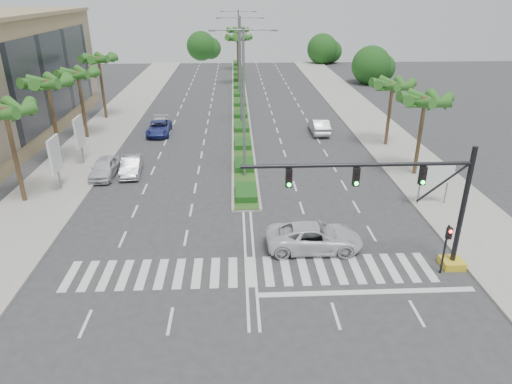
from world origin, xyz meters
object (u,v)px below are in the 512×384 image
at_px(car_parked_a, 104,168).
at_px(car_right, 319,126).
at_px(car_parked_c, 159,128).
at_px(car_parked_d, 159,125).
at_px(car_parked_b, 131,166).
at_px(car_crossing, 314,237).

bearing_deg(car_parked_a, car_right, 30.83).
bearing_deg(car_parked_c, car_right, -2.45).
height_order(car_parked_c, car_right, car_right).
xyz_separation_m(car_parked_a, car_parked_c, (2.77, 12.19, -0.07)).
bearing_deg(car_parked_d, car_parked_a, -103.09).
bearing_deg(car_parked_b, car_parked_d, 83.07).
bearing_deg(car_crossing, car_parked_c, 28.50).
bearing_deg(car_parked_d, car_right, -6.80).
bearing_deg(car_parked_c, car_crossing, -63.75).
relative_size(car_parked_c, car_parked_d, 1.08).
height_order(car_parked_b, car_crossing, car_crossing).
xyz_separation_m(car_parked_d, car_right, (17.65, -1.51, 0.13)).
bearing_deg(car_right, car_parked_c, -0.75).
distance_m(car_parked_b, car_parked_c, 11.67).
height_order(car_parked_a, car_parked_c, car_parked_a).
height_order(car_parked_b, car_parked_d, car_parked_b).
distance_m(car_parked_a, car_crossing, 20.12).
distance_m(car_parked_c, car_right, 17.53).
distance_m(car_parked_d, car_right, 17.72).
bearing_deg(car_parked_b, car_crossing, -48.55).
relative_size(car_parked_b, car_parked_d, 0.94).
bearing_deg(car_parked_b, car_right, 27.30).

